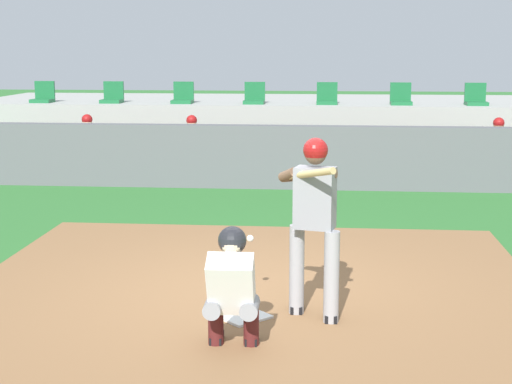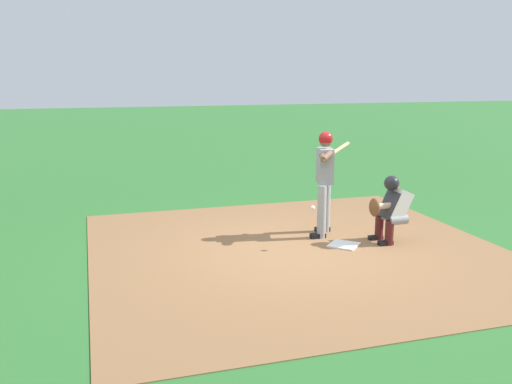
% 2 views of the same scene
% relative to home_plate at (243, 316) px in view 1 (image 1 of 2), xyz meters
% --- Properties ---
extents(ground_plane, '(80.00, 80.00, 0.00)m').
position_rel_home_plate_xyz_m(ground_plane, '(0.00, 0.80, -0.02)').
color(ground_plane, '#2D6B2D').
extents(dirt_infield, '(6.40, 6.40, 0.01)m').
position_rel_home_plate_xyz_m(dirt_infield, '(0.00, 0.80, -0.02)').
color(dirt_infield, olive).
rests_on(dirt_infield, ground).
extents(home_plate, '(0.62, 0.62, 0.02)m').
position_rel_home_plate_xyz_m(home_plate, '(0.00, 0.00, 0.00)').
color(home_plate, white).
rests_on(home_plate, dirt_infield).
extents(batter_at_plate, '(0.62, 0.83, 1.80)m').
position_rel_home_plate_xyz_m(batter_at_plate, '(0.69, 0.06, 1.01)').
color(batter_at_plate, '#99999E').
rests_on(batter_at_plate, ground).
extents(catcher_crouched, '(0.49, 1.74, 1.13)m').
position_rel_home_plate_xyz_m(catcher_crouched, '(-0.01, -0.81, 0.58)').
color(catcher_crouched, gray).
rests_on(catcher_crouched, ground).
extents(dugout_wall, '(13.00, 0.30, 1.20)m').
position_rel_home_plate_xyz_m(dugout_wall, '(0.00, 7.30, 0.58)').
color(dugout_wall, '#59595E').
rests_on(dugout_wall, ground).
extents(dugout_bench, '(11.80, 0.44, 0.45)m').
position_rel_home_plate_xyz_m(dugout_bench, '(0.00, 8.30, 0.20)').
color(dugout_bench, olive).
rests_on(dugout_bench, ground).
extents(dugout_player_0, '(0.49, 0.70, 1.30)m').
position_rel_home_plate_xyz_m(dugout_player_0, '(-4.08, 8.14, 0.65)').
color(dugout_player_0, '#939399').
rests_on(dugout_player_0, ground).
extents(dugout_player_1, '(0.49, 0.70, 1.30)m').
position_rel_home_plate_xyz_m(dugout_player_1, '(-1.91, 8.14, 0.65)').
color(dugout_player_1, '#939399').
rests_on(dugout_player_1, ground).
extents(dugout_player_2, '(0.49, 0.70, 1.30)m').
position_rel_home_plate_xyz_m(dugout_player_2, '(4.17, 8.14, 0.65)').
color(dugout_player_2, '#939399').
rests_on(dugout_player_2, ground).
extents(stands_platform, '(15.00, 4.40, 1.40)m').
position_rel_home_plate_xyz_m(stands_platform, '(0.00, 11.70, 0.68)').
color(stands_platform, '#9E9E99').
rests_on(stands_platform, ground).
extents(stadium_seat_0, '(0.46, 0.46, 0.48)m').
position_rel_home_plate_xyz_m(stadium_seat_0, '(-5.69, 10.18, 1.51)').
color(stadium_seat_0, '#196033').
rests_on(stadium_seat_0, stands_platform).
extents(stadium_seat_1, '(0.46, 0.46, 0.48)m').
position_rel_home_plate_xyz_m(stadium_seat_1, '(-4.06, 10.18, 1.51)').
color(stadium_seat_1, '#196033').
rests_on(stadium_seat_1, stands_platform).
extents(stadium_seat_2, '(0.46, 0.46, 0.48)m').
position_rel_home_plate_xyz_m(stadium_seat_2, '(-2.44, 10.18, 1.51)').
color(stadium_seat_2, '#196033').
rests_on(stadium_seat_2, stands_platform).
extents(stadium_seat_3, '(0.46, 0.46, 0.48)m').
position_rel_home_plate_xyz_m(stadium_seat_3, '(-0.81, 10.18, 1.51)').
color(stadium_seat_3, '#196033').
rests_on(stadium_seat_3, stands_platform).
extents(stadium_seat_4, '(0.46, 0.46, 0.48)m').
position_rel_home_plate_xyz_m(stadium_seat_4, '(0.81, 10.18, 1.51)').
color(stadium_seat_4, '#196033').
rests_on(stadium_seat_4, stands_platform).
extents(stadium_seat_5, '(0.46, 0.46, 0.48)m').
position_rel_home_plate_xyz_m(stadium_seat_5, '(2.44, 10.18, 1.51)').
color(stadium_seat_5, '#196033').
rests_on(stadium_seat_5, stands_platform).
extents(stadium_seat_6, '(0.46, 0.46, 0.48)m').
position_rel_home_plate_xyz_m(stadium_seat_6, '(4.06, 10.18, 1.51)').
color(stadium_seat_6, '#196033').
rests_on(stadium_seat_6, stands_platform).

